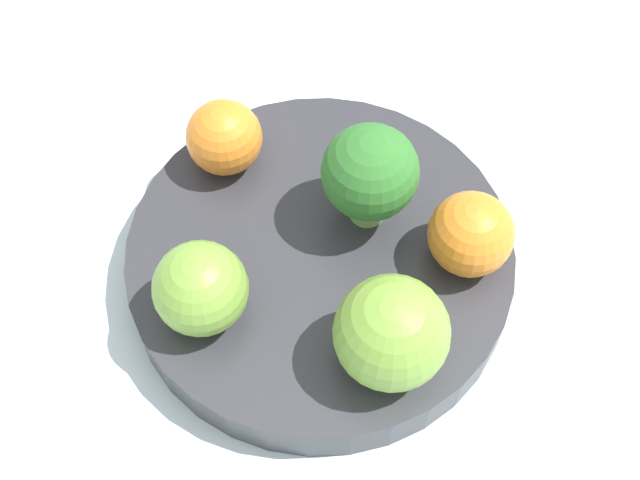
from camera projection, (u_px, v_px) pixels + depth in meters
ground_plane at (320, 291)px, 0.53m from camera, size 6.00×6.00×0.00m
table_surface at (320, 283)px, 0.52m from camera, size 1.20×1.20×0.02m
bowl at (320, 262)px, 0.50m from camera, size 0.21×0.21×0.03m
broccoli at (366, 170)px, 0.47m from camera, size 0.05×0.05×0.07m
apple_red at (200, 289)px, 0.45m from camera, size 0.05×0.05×0.05m
apple_green at (392, 333)px, 0.43m from camera, size 0.06×0.06×0.06m
orange_front at (220, 140)px, 0.50m from camera, size 0.04×0.04×0.04m
orange_back at (471, 234)px, 0.46m from camera, size 0.05×0.05×0.05m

